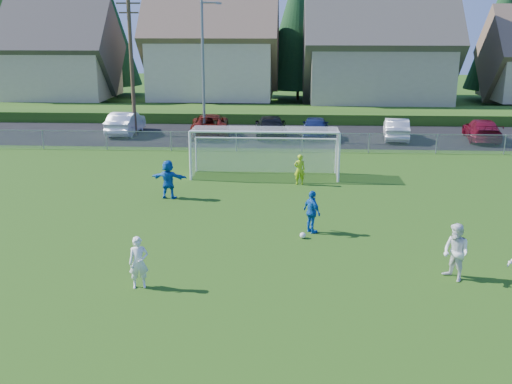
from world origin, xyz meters
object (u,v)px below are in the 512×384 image
soccer_ball (303,235)px  soccer_goal (265,144)px  goalkeeper (300,169)px  car_f (396,129)px  player_white_b (456,252)px  car_e (315,127)px  car_b (126,123)px  car_g (482,130)px  car_c (210,125)px  player_white_a (139,262)px  car_d (271,126)px  player_blue_b (168,179)px  player_blue_a (312,212)px

soccer_ball → soccer_goal: (-1.77, 9.18, 1.52)m
goalkeeper → car_f: goalkeeper is taller
player_white_b → soccer_goal: bearing=175.3°
car_e → soccer_goal: soccer_goal is taller
soccer_goal → car_b: bearing=132.0°
car_f → soccer_goal: 13.36m
car_g → soccer_goal: size_ratio=0.66×
soccer_ball → car_g: car_g is taller
goalkeeper → car_c: bearing=-72.8°
player_white_a → soccer_goal: (3.13, 13.65, 0.84)m
soccer_ball → goalkeeper: size_ratio=0.15×
car_d → car_f: 8.44m
car_e → car_f: (5.38, -0.40, -0.02)m
car_b → car_c: bearing=177.5°
player_blue_b → car_g: (18.10, 14.68, -0.16)m
player_white_b → car_f: size_ratio=0.40×
player_white_b → goalkeeper: 11.85m
car_c → soccer_goal: 11.88m
soccer_ball → car_g: bearing=58.0°
car_b → car_d: car_b is taller
soccer_goal → player_blue_b: bearing=-133.6°
goalkeeper → car_d: 12.61m
player_white_a → car_g: (17.11, 24.02, -0.08)m
player_blue_b → car_g: player_blue_b is taller
player_blue_b → car_f: player_blue_b is taller
car_f → player_white_b: bearing=91.3°
player_white_a → car_c: 24.74m
goalkeeper → soccer_goal: size_ratio=0.20×
soccer_ball → player_blue_a: 1.01m
player_blue_b → car_e: bearing=-107.2°
player_blue_b → car_c: size_ratio=0.32×
soccer_goal → car_g: bearing=36.5°
player_white_a → car_e: (6.10, 24.45, -0.04)m
player_blue_a → car_f: (6.25, 18.94, -0.08)m
player_white_a → player_blue_b: (-0.98, 9.34, 0.09)m
soccer_ball → player_white_b: 5.70m
goalkeeper → player_blue_a: bearing=84.9°
car_e → player_blue_a: bearing=91.2°
car_c → car_f: 12.63m
player_white_a → soccer_goal: size_ratio=0.21×
player_white_b → car_b: bearing=-176.7°
car_e → car_g: 11.02m
car_d → car_c: bearing=-7.1°
car_b → car_e: (13.26, -0.61, -0.04)m
player_blue_a → car_e: bearing=-36.7°
player_white_b → car_c: size_ratio=0.32×
soccer_goal → player_white_a: bearing=-102.9°
car_b → soccer_ball: bearing=121.1°
player_white_b → car_b: player_white_b is taller
player_white_a → player_blue_b: size_ratio=0.90×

